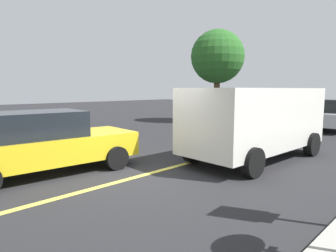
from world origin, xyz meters
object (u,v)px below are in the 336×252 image
(car_yellow_mid_road, at_px, (44,142))
(tree_left_verge, at_px, (217,57))
(car_silver_near_curb, at_px, (332,115))
(white_van, at_px, (257,119))

(car_yellow_mid_road, bearing_deg, tree_left_verge, 16.87)
(car_silver_near_curb, distance_m, car_yellow_mid_road, 14.47)
(car_silver_near_curb, height_order, car_yellow_mid_road, car_silver_near_curb)
(tree_left_verge, bearing_deg, car_silver_near_curb, -77.85)
(car_silver_near_curb, bearing_deg, tree_left_verge, 102.15)
(white_van, height_order, tree_left_verge, tree_left_verge)
(white_van, bearing_deg, car_silver_near_curb, 2.51)
(car_yellow_mid_road, xyz_separation_m, tree_left_verge, (12.81, 3.89, 3.42))
(car_silver_near_curb, xyz_separation_m, car_yellow_mid_road, (-14.22, 2.66, -0.01))
(white_van, distance_m, car_yellow_mid_road, 6.15)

